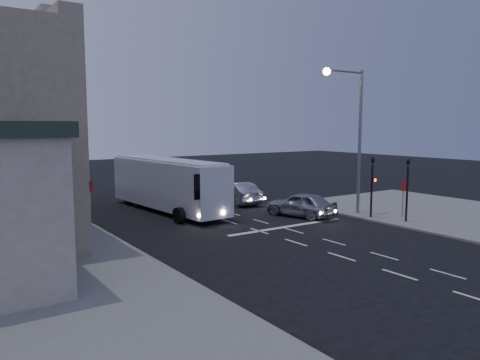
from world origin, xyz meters
TOP-DOWN VIEW (x-y plane):
  - ground at (0.00, 0.00)m, footprint 120.00×120.00m
  - road_markings at (1.29, 3.31)m, footprint 8.00×30.55m
  - tour_bus at (-1.50, 10.22)m, footprint 3.23×11.54m
  - car_suv at (4.60, 3.80)m, footprint 2.95×4.85m
  - car_sedan_a at (4.14, 10.20)m, footprint 2.23×4.87m
  - car_sedan_b at (4.61, 15.50)m, footprint 2.77×5.04m
  - traffic_signal_main at (7.60, 0.78)m, footprint 0.25×0.35m
  - traffic_signal_side at (8.30, -1.20)m, footprint 0.18×0.15m
  - regulatory_sign at (9.30, -0.24)m, footprint 0.45×0.12m
  - streetlight at (7.34, 2.20)m, footprint 3.32×0.44m
  - street_tree at (-8.21, 15.02)m, footprint 4.00×4.00m

SIDE VIEW (x-z plane):
  - ground at x=0.00m, z-range 0.00..0.00m
  - road_markings at x=1.29m, z-range 0.00..0.01m
  - car_sedan_b at x=4.61m, z-range 0.00..1.38m
  - car_suv at x=4.60m, z-range 0.00..1.54m
  - car_sedan_a at x=4.14m, z-range 0.00..1.55m
  - regulatory_sign at x=9.30m, z-range 0.50..2.70m
  - tour_bus at x=-1.50m, z-range 0.14..3.64m
  - traffic_signal_main at x=7.60m, z-range 0.37..4.47m
  - traffic_signal_side at x=8.30m, z-range 0.37..4.47m
  - street_tree at x=-8.21m, z-range 1.40..7.60m
  - streetlight at x=7.34m, z-range 1.23..10.23m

